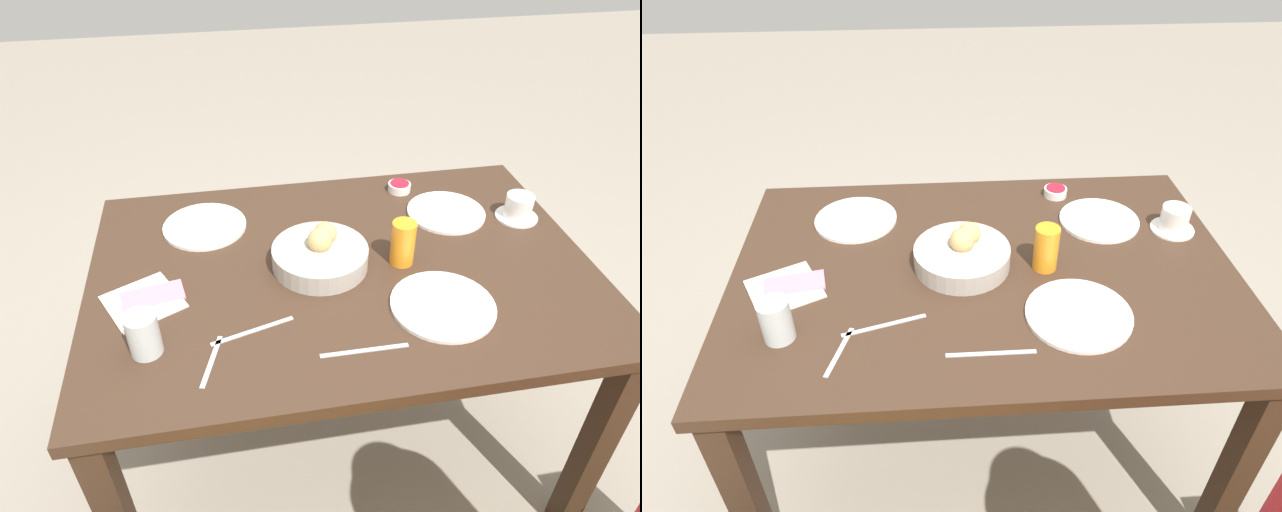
# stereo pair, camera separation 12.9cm
# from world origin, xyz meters

# --- Properties ---
(ground_plane) EXTENTS (10.00, 10.00, 0.00)m
(ground_plane) POSITION_xyz_m (0.00, 0.00, 0.00)
(ground_plane) COLOR gray
(dining_table) EXTENTS (1.31, 0.90, 0.75)m
(dining_table) POSITION_xyz_m (0.00, 0.00, 0.65)
(dining_table) COLOR #3D281C
(dining_table) RESTS_ON ground_plane
(bread_basket) EXTENTS (0.25, 0.25, 0.11)m
(bread_basket) POSITION_xyz_m (0.06, -0.01, 0.78)
(bread_basket) COLOR #B2ADA3
(bread_basket) RESTS_ON dining_table
(plate_near_left) EXTENTS (0.23, 0.23, 0.01)m
(plate_near_left) POSITION_xyz_m (-0.35, -0.19, 0.76)
(plate_near_left) COLOR white
(plate_near_left) RESTS_ON dining_table
(plate_near_right) EXTENTS (0.24, 0.24, 0.01)m
(plate_near_right) POSITION_xyz_m (0.35, -0.24, 0.76)
(plate_near_right) COLOR white
(plate_near_right) RESTS_ON dining_table
(plate_far_center) EXTENTS (0.25, 0.25, 0.01)m
(plate_far_center) POSITION_xyz_m (-0.20, 0.20, 0.76)
(plate_far_center) COLOR white
(plate_far_center) RESTS_ON dining_table
(juice_glass) EXTENTS (0.06, 0.06, 0.12)m
(juice_glass) POSITION_xyz_m (-0.16, 0.01, 0.81)
(juice_glass) COLOR orange
(juice_glass) RESTS_ON dining_table
(water_tumbler) EXTENTS (0.07, 0.07, 0.10)m
(water_tumbler) POSITION_xyz_m (0.49, 0.23, 0.80)
(water_tumbler) COLOR silver
(water_tumbler) RESTS_ON dining_table
(coffee_cup) EXTENTS (0.12, 0.12, 0.07)m
(coffee_cup) POSITION_xyz_m (-0.55, -0.13, 0.78)
(coffee_cup) COLOR white
(coffee_cup) RESTS_ON dining_table
(jam_bowl_berry) EXTENTS (0.07, 0.07, 0.03)m
(jam_bowl_berry) POSITION_xyz_m (-0.26, -0.34, 0.76)
(jam_bowl_berry) COLOR white
(jam_bowl_berry) RESTS_ON dining_table
(fork_silver) EXTENTS (0.19, 0.07, 0.00)m
(fork_silver) POSITION_xyz_m (0.25, 0.21, 0.75)
(fork_silver) COLOR #B7B7BC
(fork_silver) RESTS_ON dining_table
(knife_silver) EXTENTS (0.20, 0.01, 0.00)m
(knife_silver) POSITION_xyz_m (0.02, 0.31, 0.75)
(knife_silver) COLOR #B7B7BC
(knife_silver) RESTS_ON dining_table
(spoon_coffee) EXTENTS (0.05, 0.15, 0.00)m
(spoon_coffee) POSITION_xyz_m (0.35, 0.28, 0.75)
(spoon_coffee) COLOR #B7B7BC
(spoon_coffee) RESTS_ON dining_table
(napkin) EXTENTS (0.22, 0.22, 0.00)m
(napkin) POSITION_xyz_m (0.51, 0.06, 0.75)
(napkin) COLOR silver
(napkin) RESTS_ON dining_table
(cell_phone) EXTENTS (0.16, 0.10, 0.01)m
(cell_phone) POSITION_xyz_m (0.48, 0.04, 0.75)
(cell_phone) COLOR pink
(cell_phone) RESTS_ON dining_table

